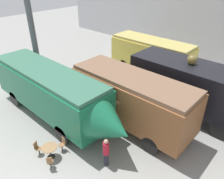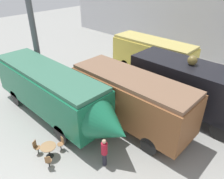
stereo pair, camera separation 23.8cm
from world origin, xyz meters
name	(u,v)px [view 2 (the right image)]	position (x,y,z in m)	size (l,w,h in m)	color
ground_plane	(113,120)	(0.00, 0.00, 0.00)	(80.00, 80.00, 0.00)	gray
backdrop_wall	(215,19)	(0.00, 15.39, 4.50)	(44.00, 0.15, 9.00)	silver
passenger_coach_vintage	(153,54)	(-2.65, 8.32, 1.92)	(8.01, 2.64, 3.27)	#E0C64C
steam_locomotive	(194,86)	(3.40, 4.34, 2.27)	(8.80, 2.85, 5.29)	black
passenger_coach_wooden	(131,97)	(1.09, 0.46, 2.12)	(8.15, 2.83, 3.57)	brown
streamlined_locomotive	(55,92)	(-2.96, -2.45, 2.10)	(11.80, 2.71, 3.49)	#196B47
cafe_table_near	(48,148)	(-0.33, -4.86, 0.59)	(0.86, 0.86, 0.74)	black
cafe_chair_0	(61,143)	(-0.27, -4.06, 0.51)	(0.36, 0.36, 0.87)	black
cafe_chair_1	(36,146)	(-1.05, -5.21, 0.51)	(0.40, 0.39, 0.87)	black
cafe_chair_2	(48,161)	(0.34, -5.31, 0.51)	(0.40, 0.40, 0.87)	black
visitor_person	(104,151)	(2.31, -3.14, 0.96)	(0.34, 0.34, 1.76)	#262633
support_pillar	(36,44)	(-7.49, -0.91, 4.00)	(0.44, 0.44, 8.00)	#4C5156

